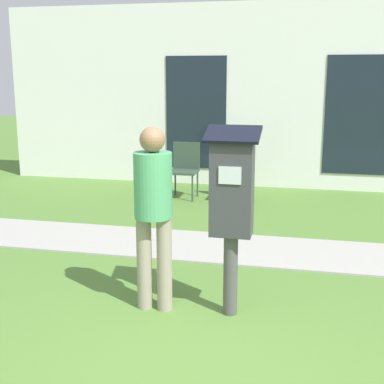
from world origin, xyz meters
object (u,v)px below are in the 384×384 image
at_px(parking_meter, 232,197).
at_px(person_standing, 153,205).
at_px(outdoor_chair_middle, 240,168).
at_px(outdoor_chair_left, 185,165).

xyz_separation_m(parking_meter, person_standing, (-0.65, -0.04, -0.09)).
height_order(person_standing, outdoor_chair_middle, person_standing).
bearing_deg(outdoor_chair_middle, parking_meter, -68.92).
height_order(person_standing, outdoor_chair_left, person_standing).
bearing_deg(outdoor_chair_left, outdoor_chair_middle, 2.13).
xyz_separation_m(parking_meter, outdoor_chair_left, (-1.41, 4.16, -0.49)).
bearing_deg(outdoor_chair_middle, person_standing, -77.89).
xyz_separation_m(person_standing, outdoor_chair_middle, (0.15, 4.19, -0.40)).
relative_size(parking_meter, person_standing, 1.01).
height_order(parking_meter, person_standing, parking_meter).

